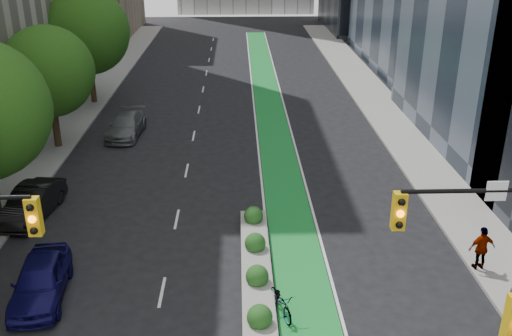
{
  "coord_description": "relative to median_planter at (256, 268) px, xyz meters",
  "views": [
    {
      "loc": [
        0.55,
        -12.58,
        13.06
      ],
      "look_at": [
        1.32,
        11.16,
        3.0
      ],
      "focal_mm": 40.0,
      "sensor_mm": 36.0,
      "label": 1
    }
  ],
  "objects": [
    {
      "name": "median_planter",
      "position": [
        0.0,
        0.0,
        0.0
      ],
      "size": [
        1.2,
        10.26,
        1.1
      ],
      "color": "gray",
      "rests_on": "ground"
    },
    {
      "name": "tree_far",
      "position": [
        -12.2,
        24.96,
        5.32
      ],
      "size": [
        6.6,
        6.6,
        9.0
      ],
      "color": "black",
      "rests_on": "ground"
    },
    {
      "name": "parked_car_left_mid",
      "position": [
        -10.7,
        5.5,
        0.39
      ],
      "size": [
        2.18,
        4.8,
        1.53
      ],
      "primitive_type": "imported",
      "rotation": [
        0.0,
        0.0,
        -0.12
      ],
      "color": "black",
      "rests_on": "ground"
    },
    {
      "name": "tree_midfar",
      "position": [
        -12.2,
        14.96,
        4.57
      ],
      "size": [
        5.6,
        5.6,
        7.76
      ],
      "color": "black",
      "rests_on": "ground"
    },
    {
      "name": "pedestrian_far",
      "position": [
        9.14,
        0.01,
        0.72
      ],
      "size": [
        1.16,
        0.6,
        1.89
      ],
      "primitive_type": "imported",
      "rotation": [
        0.0,
        0.0,
        3.27
      ],
      "color": "gray",
      "rests_on": "sidewalk_right"
    },
    {
      "name": "parked_car_left_far",
      "position": [
        -8.23,
        17.18,
        0.35
      ],
      "size": [
        2.34,
        5.12,
        1.45
      ],
      "primitive_type": "imported",
      "rotation": [
        0.0,
        0.0,
        -0.06
      ],
      "color": "#5A5D5F",
      "rests_on": "ground"
    },
    {
      "name": "bicycle",
      "position": [
        0.83,
        -2.48,
        0.14
      ],
      "size": [
        1.25,
        2.08,
        1.03
      ],
      "primitive_type": "imported",
      "rotation": [
        0.0,
        0.0,
        0.31
      ],
      "color": "gray",
      "rests_on": "ground"
    },
    {
      "name": "sidewalk_left",
      "position": [
        -13.0,
        17.96,
        -0.3
      ],
      "size": [
        3.6,
        90.0,
        0.15
      ],
      "primitive_type": "cube",
      "color": "gray",
      "rests_on": "ground"
    },
    {
      "name": "parked_car_left_near",
      "position": [
        -8.2,
        -1.22,
        0.41
      ],
      "size": [
        2.31,
        4.74,
        1.56
      ],
      "primitive_type": "imported",
      "rotation": [
        0.0,
        0.0,
        0.11
      ],
      "color": "#0F0B47",
      "rests_on": "ground"
    },
    {
      "name": "sidewalk_right",
      "position": [
        10.6,
        17.96,
        -0.3
      ],
      "size": [
        3.6,
        90.0,
        0.15
      ],
      "primitive_type": "cube",
      "color": "gray",
      "rests_on": "ground"
    },
    {
      "name": "bike_lane_paint",
      "position": [
        1.8,
        22.96,
        -0.37
      ],
      "size": [
        2.2,
        70.0,
        0.01
      ],
      "primitive_type": "cube",
      "color": "#188631",
      "rests_on": "ground"
    }
  ]
}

